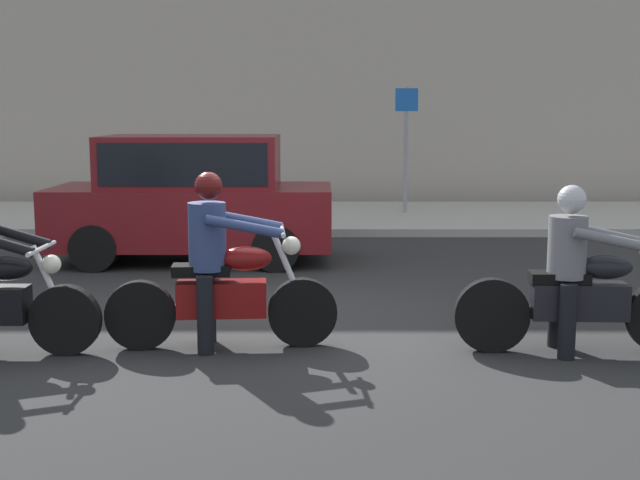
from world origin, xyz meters
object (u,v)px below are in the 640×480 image
object	(u,v)px
motorcycle_with_rider_gray	(582,285)
street_sign_post	(410,137)
parked_hatchback_maroon	(196,197)
motorcycle_with_rider_denim_blue	(224,277)

from	to	relation	value
motorcycle_with_rider_gray	street_sign_post	size ratio (longest dim) A/B	0.90
parked_hatchback_maroon	motorcycle_with_rider_denim_blue	bearing A→B (deg)	-78.46
motorcycle_with_rider_denim_blue	motorcycle_with_rider_gray	bearing A→B (deg)	-2.98
motorcycle_with_rider_denim_blue	parked_hatchback_maroon	distance (m)	4.56
motorcycle_with_rider_denim_blue	parked_hatchback_maroon	size ratio (longest dim) A/B	0.53
motorcycle_with_rider_gray	parked_hatchback_maroon	distance (m)	6.20
motorcycle_with_rider_denim_blue	street_sign_post	distance (m)	9.54
street_sign_post	motorcycle_with_rider_gray	bearing A→B (deg)	-86.23
motorcycle_with_rider_gray	motorcycle_with_rider_denim_blue	size ratio (longest dim) A/B	1.04
motorcycle_with_rider_denim_blue	parked_hatchback_maroon	world-z (taller)	parked_hatchback_maroon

